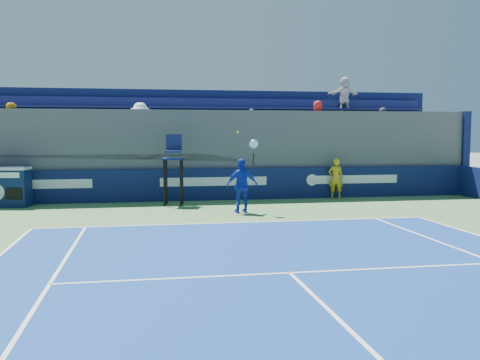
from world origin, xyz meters
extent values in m
imported|color=gold|center=(4.66, 16.74, 0.79)|extent=(0.64, 0.49, 1.56)
cube|color=white|center=(0.00, 11.88, 0.02)|extent=(10.97, 0.07, 0.00)
cube|color=white|center=(0.00, 6.40, 0.02)|extent=(8.23, 0.07, 0.00)
cube|color=#0B1542|center=(0.00, 17.10, 0.60)|extent=(20.40, 0.20, 1.20)
cube|color=white|center=(-6.00, 17.00, 0.72)|extent=(3.20, 0.01, 0.32)
cube|color=white|center=(0.00, 17.00, 0.72)|extent=(4.00, 0.01, 0.32)
cube|color=white|center=(5.50, 17.00, 0.72)|extent=(3.60, 0.01, 0.32)
cylinder|color=white|center=(3.80, 16.99, 0.72)|extent=(0.44, 0.01, 0.44)
cube|color=#0E1C47|center=(-7.09, 16.50, 0.70)|extent=(1.40, 0.91, 1.40)
cube|color=silver|center=(-7.09, 16.50, 1.33)|extent=(1.42, 0.93, 0.10)
cube|color=black|center=(-6.85, 16.10, 0.50)|extent=(0.55, 0.11, 0.40)
cube|color=white|center=(-7.15, 16.15, 1.12)|extent=(0.99, 0.18, 0.18)
cylinder|color=black|center=(-1.88, 15.72, 0.80)|extent=(0.08, 0.08, 1.60)
cylinder|color=black|center=(-1.33, 15.63, 0.80)|extent=(0.08, 0.08, 1.60)
cylinder|color=black|center=(-1.79, 16.27, 0.80)|extent=(0.08, 0.08, 1.60)
cylinder|color=black|center=(-1.24, 16.18, 0.80)|extent=(0.08, 0.08, 1.60)
cube|color=#0E1A4A|center=(-1.56, 15.95, 1.63)|extent=(0.80, 0.80, 0.06)
cube|color=#141F4B|center=(-1.58, 15.85, 1.88)|extent=(0.62, 0.53, 0.08)
cube|color=#121946|center=(-1.52, 16.21, 2.18)|extent=(0.55, 0.15, 0.60)
imported|color=#152DAE|center=(0.46, 13.74, 0.87)|extent=(1.03, 0.48, 1.71)
cylinder|color=black|center=(0.81, 13.68, 1.70)|extent=(0.04, 0.15, 0.39)
torus|color=silver|center=(0.81, 13.61, 2.18)|extent=(0.30, 0.12, 0.29)
cylinder|color=white|center=(0.81, 13.61, 2.18)|extent=(0.25, 0.09, 0.24)
sphere|color=#D2E132|center=(0.31, 13.64, 2.55)|extent=(0.07, 0.07, 0.07)
cube|color=#4B4B4F|center=(0.00, 19.00, 1.69)|extent=(20.40, 3.60, 3.38)
cube|color=#4B4B4F|center=(0.00, 17.65, 1.48)|extent=(20.40, 0.90, 0.55)
cube|color=navy|center=(0.00, 17.55, 1.95)|extent=(20.00, 0.45, 0.08)
cube|color=navy|center=(0.00, 17.80, 2.15)|extent=(20.00, 0.06, 0.45)
cube|color=#4B4B4F|center=(0.00, 18.55, 2.02)|extent=(20.40, 0.90, 0.55)
cube|color=navy|center=(0.00, 18.45, 2.50)|extent=(20.00, 0.45, 0.08)
cube|color=navy|center=(0.00, 18.70, 2.70)|extent=(20.00, 0.06, 0.45)
cube|color=#4B4B4F|center=(0.00, 19.45, 2.58)|extent=(20.40, 0.90, 0.55)
cube|color=navy|center=(0.00, 19.35, 3.05)|extent=(20.00, 0.45, 0.08)
cube|color=navy|center=(0.00, 19.60, 3.25)|extent=(20.00, 0.06, 0.45)
cube|color=#4B4B4F|center=(0.00, 20.35, 3.13)|extent=(20.40, 0.90, 0.55)
cube|color=navy|center=(0.00, 20.25, 3.60)|extent=(20.00, 0.45, 0.08)
cube|color=navy|center=(0.00, 20.50, 3.80)|extent=(20.00, 0.06, 0.45)
cube|color=#0C1647|center=(0.00, 20.95, 2.20)|extent=(20.80, 0.30, 4.40)
cube|color=#0C1647|center=(10.35, 19.00, 1.70)|extent=(0.30, 3.90, 3.40)
imported|color=gold|center=(-7.24, 17.60, 2.68)|extent=(0.94, 0.77, 1.83)
imported|color=silver|center=(-2.67, 17.60, 2.70)|extent=(1.26, 0.79, 1.87)
imported|color=#177780|center=(1.57, 17.60, 2.61)|extent=(1.00, 0.45, 1.69)
imported|color=#AF1D19|center=(4.50, 18.50, 3.09)|extent=(0.76, 0.51, 1.53)
imported|color=black|center=(6.89, 17.60, 2.66)|extent=(0.72, 0.54, 1.78)
imported|color=silver|center=(6.32, 20.30, 4.22)|extent=(1.52, 0.61, 1.60)
camera|label=1|loc=(-2.53, -2.67, 2.51)|focal=40.00mm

